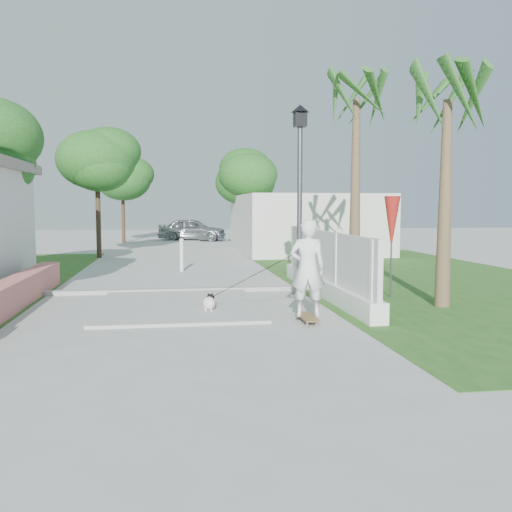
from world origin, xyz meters
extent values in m
plane|color=#B7B7B2|center=(0.00, 0.00, 0.00)|extent=(90.00, 90.00, 0.00)
cube|color=#B7B7B2|center=(0.00, 20.00, 0.03)|extent=(3.20, 36.00, 0.06)
cube|color=#999993|center=(0.00, 6.00, 0.05)|extent=(6.50, 0.25, 0.10)
cube|color=#26581B|center=(7.00, 8.00, 0.01)|extent=(8.00, 20.00, 0.01)
cube|color=#DA7E6F|center=(-3.30, 4.00, 0.30)|extent=(0.45, 8.00, 0.60)
cube|color=white|center=(3.40, 5.00, 0.20)|extent=(0.35, 7.00, 0.40)
cube|color=white|center=(3.40, 5.00, 0.95)|extent=(0.10, 7.00, 1.10)
cube|color=white|center=(3.40, 1.80, 0.75)|extent=(0.14, 0.14, 1.50)
cube|color=white|center=(3.40, 4.00, 0.75)|extent=(0.14, 0.14, 1.50)
cube|color=white|center=(3.40, 6.20, 0.75)|extent=(0.14, 0.14, 1.50)
cube|color=white|center=(3.40, 8.20, 0.75)|extent=(0.14, 0.14, 1.50)
cube|color=silver|center=(6.00, 18.00, 1.30)|extent=(6.00, 8.00, 2.60)
cylinder|color=#59595E|center=(2.90, 5.50, 0.15)|extent=(0.36, 0.36, 0.30)
cylinder|color=#59595E|center=(2.90, 5.50, 2.00)|extent=(0.12, 0.12, 4.00)
cube|color=black|center=(2.90, 5.50, 4.10)|extent=(0.28, 0.28, 0.35)
cone|color=black|center=(2.90, 5.50, 4.35)|extent=(0.44, 0.44, 0.18)
cylinder|color=white|center=(0.20, 10.00, 0.50)|extent=(0.12, 0.12, 1.00)
sphere|color=white|center=(0.20, 10.00, 1.02)|extent=(0.14, 0.14, 0.14)
cylinder|color=#59595E|center=(4.80, 4.50, 1.00)|extent=(0.04, 0.04, 2.00)
cone|color=#B42319|center=(4.80, 4.50, 1.70)|extent=(0.36, 0.36, 1.20)
cylinder|color=#4C3826|center=(-3.00, 16.00, 1.92)|extent=(0.20, 0.20, 3.85)
ellipsoid|color=#225518|center=(-3.00, 16.00, 3.58)|extent=(3.40, 3.40, 2.55)
ellipsoid|color=#225518|center=(-2.80, 15.80, 3.92)|extent=(2.89, 2.89, 2.18)
ellipsoid|color=#225518|center=(-3.20, 16.20, 4.28)|extent=(2.55, 2.55, 1.90)
cylinder|color=#4C3826|center=(3.20, 20.00, 1.75)|extent=(0.20, 0.20, 3.50)
ellipsoid|color=#225518|center=(3.20, 20.00, 3.25)|extent=(3.00, 3.00, 2.25)
ellipsoid|color=#225518|center=(3.40, 19.80, 3.60)|extent=(2.55, 2.55, 1.92)
ellipsoid|color=#225518|center=(3.00, 20.20, 3.95)|extent=(2.25, 2.25, 1.68)
cylinder|color=#4C3826|center=(-2.80, 26.00, 1.92)|extent=(0.20, 0.20, 3.85)
ellipsoid|color=#225518|center=(-2.80, 26.00, 3.58)|extent=(3.20, 3.20, 2.40)
ellipsoid|color=#225518|center=(-2.60, 25.80, 3.92)|extent=(2.72, 2.72, 2.05)
ellipsoid|color=#225518|center=(-3.00, 26.20, 4.28)|extent=(2.40, 2.40, 1.79)
cone|color=brown|center=(4.60, 6.50, 2.40)|extent=(0.32, 0.32, 4.80)
cone|color=brown|center=(5.40, 3.20, 2.10)|extent=(0.32, 0.32, 4.20)
cube|color=olive|center=(2.26, 2.07, 0.10)|extent=(0.42, 0.93, 0.02)
imported|color=white|center=(2.26, 2.07, 0.98)|extent=(0.70, 0.52, 1.73)
cylinder|color=gray|center=(2.18, 1.75, 0.03)|extent=(0.03, 0.06, 0.06)
cylinder|color=gray|center=(2.34, 1.75, 0.03)|extent=(0.03, 0.06, 0.06)
cylinder|color=gray|center=(2.18, 2.40, 0.03)|extent=(0.03, 0.06, 0.06)
cylinder|color=gray|center=(2.34, 2.40, 0.03)|extent=(0.03, 0.06, 0.06)
ellipsoid|color=white|center=(0.59, 3.22, 0.19)|extent=(0.32, 0.44, 0.25)
sphere|color=black|center=(0.63, 3.41, 0.27)|extent=(0.16, 0.16, 0.16)
sphere|color=white|center=(0.64, 3.48, 0.25)|extent=(0.08, 0.08, 0.08)
cone|color=black|center=(0.59, 3.41, 0.34)|extent=(0.05, 0.05, 0.06)
cone|color=black|center=(0.66, 3.40, 0.34)|extent=(0.05, 0.05, 0.06)
cylinder|color=white|center=(0.55, 3.33, 0.06)|extent=(0.03, 0.03, 0.11)
cylinder|color=white|center=(0.66, 3.30, 0.06)|extent=(0.03, 0.03, 0.11)
cylinder|color=white|center=(0.51, 3.14, 0.06)|extent=(0.03, 0.03, 0.11)
cylinder|color=white|center=(0.62, 3.12, 0.06)|extent=(0.03, 0.03, 0.11)
cylinder|color=white|center=(0.55, 3.04, 0.26)|extent=(0.04, 0.10, 0.10)
imported|color=#B3B6BC|center=(1.20, 27.03, 0.69)|extent=(4.34, 2.53, 1.39)
camera|label=1|loc=(-0.15, -7.74, 2.06)|focal=40.00mm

